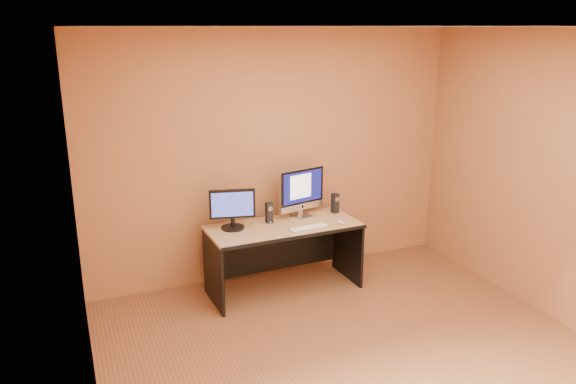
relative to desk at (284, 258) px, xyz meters
name	(u,v)px	position (x,y,z in m)	size (l,w,h in m)	color
floor	(366,367)	(0.09, -1.52, -0.35)	(4.00, 4.00, 0.00)	brown
walls	(373,212)	(0.09, -1.52, 0.95)	(4.00, 4.00, 2.60)	#97633D
ceiling	(381,26)	(0.09, -1.52, 2.25)	(4.00, 4.00, 0.00)	white
desk	(284,258)	(0.00, 0.00, 0.00)	(1.51, 0.66, 0.70)	tan
imac	(303,193)	(0.28, 0.17, 0.61)	(0.54, 0.20, 0.52)	silver
second_monitor	(232,209)	(-0.49, 0.11, 0.55)	(0.45, 0.23, 0.40)	black
speaker_left	(269,213)	(-0.10, 0.14, 0.45)	(0.06, 0.07, 0.21)	black
speaker_right	(335,203)	(0.66, 0.17, 0.45)	(0.06, 0.07, 0.21)	black
keyboard	(309,228)	(0.20, -0.17, 0.36)	(0.41, 0.11, 0.02)	silver
mouse	(340,222)	(0.55, -0.17, 0.37)	(0.05, 0.10, 0.03)	silver
cable_a	(303,212)	(0.34, 0.29, 0.35)	(0.01, 0.01, 0.21)	black
cable_b	(290,215)	(0.18, 0.27, 0.35)	(0.01, 0.01, 0.17)	black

